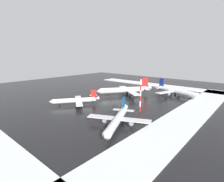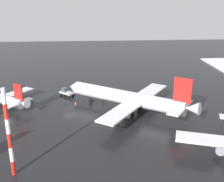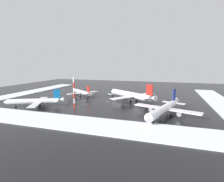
{
  "view_description": "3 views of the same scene",
  "coord_description": "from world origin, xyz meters",
  "px_view_note": "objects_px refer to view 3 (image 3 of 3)",
  "views": [
    {
      "loc": [
        -78.49,
        -73.34,
        27.65
      ],
      "look_at": [
        2.18,
        -3.7,
        5.3
      ],
      "focal_mm": 28.0,
      "sensor_mm": 36.0,
      "label": 1
    },
    {
      "loc": [
        6.78,
        -73.43,
        30.13
      ],
      "look_at": [
        12.01,
        -2.11,
        5.46
      ],
      "focal_mm": 45.0,
      "sensor_mm": 36.0,
      "label": 2
    },
    {
      "loc": [
        37.37,
        -106.93,
        22.68
      ],
      "look_at": [
        2.77,
        0.81,
        4.98
      ],
      "focal_mm": 28.0,
      "sensor_mm": 36.0,
      "label": 3
    }
  ],
  "objects_px": {
    "airplane_distant_tail": "(131,95)",
    "pushback_tug": "(110,94)",
    "airplane_parked_starboard": "(82,92)",
    "ground_crew_mid_apron": "(110,97)",
    "ground_crew_beside_wing": "(124,97)",
    "antenna_mast": "(74,93)",
    "airplane_parked_portside": "(35,101)",
    "airplane_far_rear": "(164,109)"
  },
  "relations": [
    {
      "from": "ground_crew_beside_wing",
      "to": "antenna_mast",
      "type": "relative_size",
      "value": 0.11
    },
    {
      "from": "airplane_distant_tail",
      "to": "ground_crew_beside_wing",
      "type": "relative_size",
      "value": 19.79
    },
    {
      "from": "airplane_parked_portside",
      "to": "airplane_distant_tail",
      "type": "bearing_deg",
      "value": -171.77
    },
    {
      "from": "airplane_parked_starboard",
      "to": "airplane_distant_tail",
      "type": "bearing_deg",
      "value": -154.13
    },
    {
      "from": "ground_crew_beside_wing",
      "to": "airplane_distant_tail",
      "type": "bearing_deg",
      "value": -153.94
    },
    {
      "from": "pushback_tug",
      "to": "antenna_mast",
      "type": "bearing_deg",
      "value": 121.66
    },
    {
      "from": "airplane_parked_starboard",
      "to": "ground_crew_beside_wing",
      "type": "relative_size",
      "value": 13.72
    },
    {
      "from": "airplane_parked_starboard",
      "to": "ground_crew_mid_apron",
      "type": "relative_size",
      "value": 13.72
    },
    {
      "from": "ground_crew_beside_wing",
      "to": "airplane_far_rear",
      "type": "bearing_deg",
      "value": -155.24
    },
    {
      "from": "airplane_distant_tail",
      "to": "ground_crew_beside_wing",
      "type": "xyz_separation_m",
      "value": [
        -6.46,
        8.23,
        -2.87
      ]
    },
    {
      "from": "ground_crew_mid_apron",
      "to": "antenna_mast",
      "type": "distance_m",
      "value": 32.2
    },
    {
      "from": "airplane_parked_portside",
      "to": "ground_crew_mid_apron",
      "type": "relative_size",
      "value": 16.99
    },
    {
      "from": "airplane_parked_portside",
      "to": "antenna_mast",
      "type": "relative_size",
      "value": 1.81
    },
    {
      "from": "airplane_distant_tail",
      "to": "airplane_parked_portside",
      "type": "bearing_deg",
      "value": 68.41
    },
    {
      "from": "airplane_parked_starboard",
      "to": "ground_crew_beside_wing",
      "type": "distance_m",
      "value": 30.77
    },
    {
      "from": "airplane_parked_starboard",
      "to": "antenna_mast",
      "type": "relative_size",
      "value": 1.46
    },
    {
      "from": "airplane_far_rear",
      "to": "pushback_tug",
      "type": "relative_size",
      "value": 7.02
    },
    {
      "from": "airplane_parked_portside",
      "to": "pushback_tug",
      "type": "height_order",
      "value": "airplane_parked_portside"
    },
    {
      "from": "pushback_tug",
      "to": "antenna_mast",
      "type": "relative_size",
      "value": 0.31
    },
    {
      "from": "airplane_distant_tail",
      "to": "pushback_tug",
      "type": "xyz_separation_m",
      "value": [
        -17.82,
        13.54,
        -2.56
      ]
    },
    {
      "from": "airplane_parked_portside",
      "to": "ground_crew_beside_wing",
      "type": "distance_m",
      "value": 54.46
    },
    {
      "from": "pushback_tug",
      "to": "airplane_parked_starboard",
      "type": "bearing_deg",
      "value": 59.32
    },
    {
      "from": "ground_crew_beside_wing",
      "to": "pushback_tug",
      "type": "bearing_deg",
      "value": 52.87
    },
    {
      "from": "airplane_parked_starboard",
      "to": "ground_crew_beside_wing",
      "type": "height_order",
      "value": "airplane_parked_starboard"
    },
    {
      "from": "pushback_tug",
      "to": "antenna_mast",
      "type": "xyz_separation_m",
      "value": [
        -5.99,
        -40.07,
        6.76
      ]
    },
    {
      "from": "airplane_distant_tail",
      "to": "pushback_tug",
      "type": "bearing_deg",
      "value": -2.09
    },
    {
      "from": "ground_crew_beside_wing",
      "to": "antenna_mast",
      "type": "bearing_deg",
      "value": 141.4
    },
    {
      "from": "airplane_parked_starboard",
      "to": "pushback_tug",
      "type": "bearing_deg",
      "value": -124.56
    },
    {
      "from": "airplane_far_rear",
      "to": "ground_crew_beside_wing",
      "type": "xyz_separation_m",
      "value": [
        -26.58,
        35.49,
        -2.53
      ]
    },
    {
      "from": "airplane_parked_starboard",
      "to": "pushback_tug",
      "type": "xyz_separation_m",
      "value": [
        19.33,
        6.71,
        -1.41
      ]
    },
    {
      "from": "ground_crew_beside_wing",
      "to": "airplane_parked_portside",
      "type": "bearing_deg",
      "value": 122.24
    },
    {
      "from": "airplane_distant_tail",
      "to": "antenna_mast",
      "type": "distance_m",
      "value": 35.9
    },
    {
      "from": "pushback_tug",
      "to": "airplane_parked_portside",
      "type": "bearing_deg",
      "value": 97.69
    },
    {
      "from": "airplane_parked_portside",
      "to": "airplane_far_rear",
      "type": "relative_size",
      "value": 0.84
    },
    {
      "from": "airplane_parked_starboard",
      "to": "antenna_mast",
      "type": "distance_m",
      "value": 36.32
    },
    {
      "from": "airplane_distant_tail",
      "to": "antenna_mast",
      "type": "bearing_deg",
      "value": 83.23
    },
    {
      "from": "airplane_parked_starboard",
      "to": "pushback_tug",
      "type": "relative_size",
      "value": 4.75
    },
    {
      "from": "airplane_far_rear",
      "to": "airplane_parked_starboard",
      "type": "bearing_deg",
      "value": -102.14
    },
    {
      "from": "airplane_parked_portside",
      "to": "pushback_tug",
      "type": "relative_size",
      "value": 5.89
    },
    {
      "from": "airplane_parked_portside",
      "to": "airplane_parked_starboard",
      "type": "distance_m",
      "value": 37.54
    },
    {
      "from": "airplane_far_rear",
      "to": "ground_crew_mid_apron",
      "type": "height_order",
      "value": "airplane_far_rear"
    },
    {
      "from": "airplane_distant_tail",
      "to": "ground_crew_mid_apron",
      "type": "relative_size",
      "value": 19.79
    }
  ]
}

